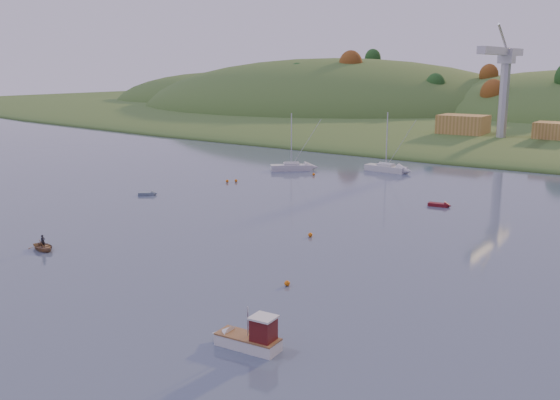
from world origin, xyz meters
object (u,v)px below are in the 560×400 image
Objects in this scene: red_tender at (443,205)px; grey_dinghy at (150,194)px; fishing_boat at (244,337)px; sailboat_near at (291,167)px; canoe at (43,247)px; sailboat_far at (386,168)px.

grey_dinghy is at bearing -161.83° from red_tender.
fishing_boat is 1.91× the size of grey_dinghy.
sailboat_near is 57.33m from canoe.
red_tender is at bearing -89.12° from fishing_boat.
sailboat_near is 3.23× the size of red_tender.
fishing_boat is 73.72m from sailboat_near.
fishing_boat reaches higher than red_tender.
sailboat_far reaches higher than canoe.
sailboat_far is at bearing -9.59° from sailboat_near.
red_tender is 1.14× the size of grey_dinghy.
fishing_boat is at bearing -89.05° from canoe.
red_tender reaches higher than grey_dinghy.
canoe is 28.75m from grey_dinghy.
red_tender is at bearing -45.30° from sailboat_far.
canoe is 51.03m from red_tender.
canoe is at bearing -123.23° from sailboat_near.
sailboat_far reaches higher than sailboat_near.
canoe is at bearing -92.57° from sailboat_far.
sailboat_far is 43.97m from grey_dinghy.
sailboat_far is at bearing 25.84° from grey_dinghy.
fishing_boat is 0.52× the size of sailboat_near.
sailboat_near is 3.15× the size of canoe.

